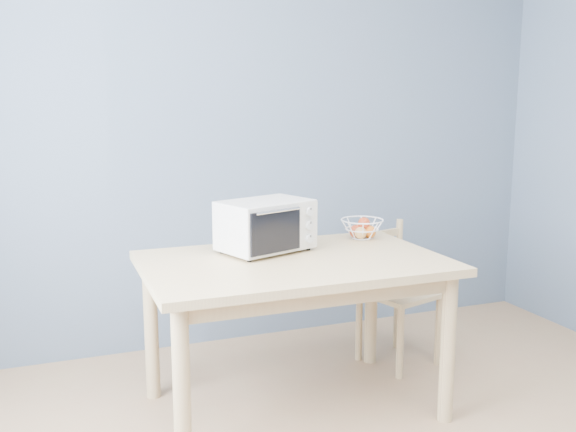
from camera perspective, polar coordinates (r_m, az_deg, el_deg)
name	(u,v)px	position (r m, az deg, el deg)	size (l,w,h in m)	color
room	(489,167)	(1.90, 17.41, 4.17)	(4.01, 4.51, 2.61)	#A18059
dining_table	(294,280)	(3.04, 0.52, -5.70)	(1.40, 0.90, 0.75)	#CFB77C
toaster_oven	(263,225)	(3.13, -2.24, -0.84)	(0.50, 0.44, 0.26)	silver
fruit_basket	(362,228)	(3.47, 6.58, -1.11)	(0.31, 0.31, 0.12)	white
dining_chair	(395,295)	(3.74, 9.45, -6.92)	(0.46, 0.46, 0.79)	#CFB77C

